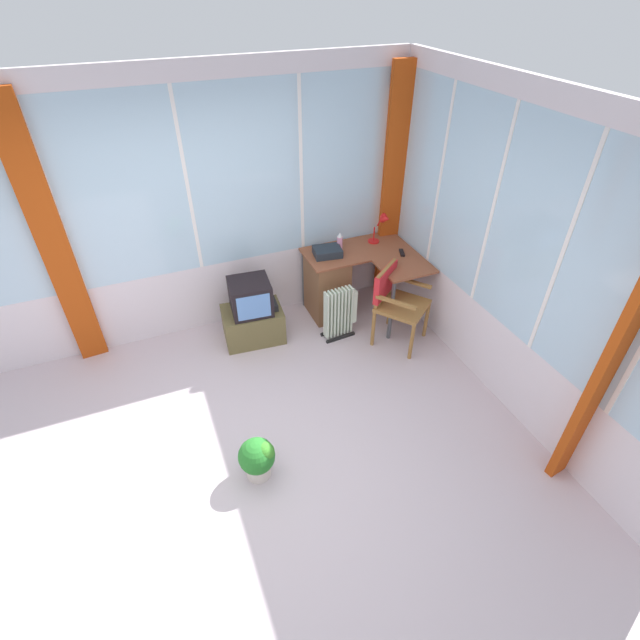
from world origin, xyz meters
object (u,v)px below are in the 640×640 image
at_px(paper_tray, 327,252).
at_px(tv_on_stand, 253,314).
at_px(spray_bottle, 340,241).
at_px(wooden_armchair, 393,295).
at_px(space_heater, 341,313).
at_px(desk, 332,282).
at_px(tv_remote, 402,253).
at_px(potted_plant, 258,457).
at_px(desk_lamp, 383,224).

xyz_separation_m(paper_tray, tv_on_stand, (-0.94, -0.15, -0.49)).
bearing_deg(spray_bottle, tv_on_stand, -169.22).
xyz_separation_m(wooden_armchair, space_heater, (-0.49, 0.24, -0.26)).
bearing_deg(paper_tray, wooden_armchair, -56.86).
height_order(desk, wooden_armchair, wooden_armchair).
distance_m(paper_tray, space_heater, 0.69).
distance_m(spray_bottle, space_heater, 0.80).
bearing_deg(tv_remote, tv_on_stand, -163.35).
bearing_deg(spray_bottle, paper_tray, -159.87).
bearing_deg(paper_tray, potted_plant, -126.68).
xyz_separation_m(tv_remote, spray_bottle, (-0.61, 0.35, 0.09)).
height_order(desk, spray_bottle, spray_bottle).
relative_size(tv_on_stand, space_heater, 1.21).
distance_m(spray_bottle, tv_on_stand, 1.27).
bearing_deg(paper_tray, spray_bottle, 20.13).
relative_size(paper_tray, space_heater, 0.49).
xyz_separation_m(paper_tray, wooden_armchair, (0.46, -0.70, -0.25)).
bearing_deg(wooden_armchair, potted_plant, -147.78).
bearing_deg(tv_remote, desk_lamp, 127.03).
bearing_deg(wooden_armchair, tv_on_stand, 158.36).
relative_size(spray_bottle, potted_plant, 0.56).
distance_m(wooden_armchair, tv_on_stand, 1.53).
bearing_deg(wooden_armchair, paper_tray, 123.14).
height_order(paper_tray, space_heater, paper_tray).
bearing_deg(space_heater, desk_lamp, 34.15).
bearing_deg(tv_remote, wooden_armchair, -106.50).
height_order(tv_remote, space_heater, tv_remote).
bearing_deg(spray_bottle, tv_remote, -29.68).
distance_m(paper_tray, wooden_armchair, 0.88).
bearing_deg(desk_lamp, tv_remote, -74.05).
height_order(paper_tray, wooden_armchair, wooden_armchair).
height_order(paper_tray, potted_plant, paper_tray).
bearing_deg(potted_plant, space_heater, 46.05).
distance_m(desk_lamp, wooden_armchair, 0.89).
relative_size(wooden_armchair, tv_on_stand, 1.18).
height_order(wooden_armchair, tv_on_stand, wooden_armchair).
bearing_deg(desk_lamp, potted_plant, -137.63).
relative_size(spray_bottle, space_heater, 0.35).
height_order(desk_lamp, tv_on_stand, desk_lamp).
distance_m(tv_remote, paper_tray, 0.84).
xyz_separation_m(tv_remote, potted_plant, (-2.18, -1.59, -0.57)).
relative_size(tv_remote, paper_tray, 0.50).
distance_m(spray_bottle, wooden_armchair, 0.88).
relative_size(tv_remote, spray_bottle, 0.69).
height_order(tv_remote, tv_on_stand, tv_remote).
xyz_separation_m(tv_on_stand, potted_plant, (-0.45, -1.73, -0.11)).
distance_m(desk, potted_plant, 2.36).
xyz_separation_m(desk_lamp, spray_bottle, (-0.52, 0.03, -0.13)).
bearing_deg(tv_remote, paper_tray, -178.67).
distance_m(paper_tray, tv_on_stand, 1.07).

